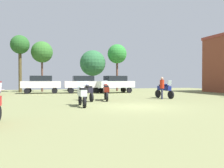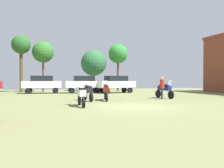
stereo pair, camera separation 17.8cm
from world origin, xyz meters
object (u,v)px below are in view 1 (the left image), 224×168
motorcycle_1 (106,91)px  car_2 (41,83)px  motorcycle_4 (88,91)px  car_3 (83,83)px  tree_3 (93,63)px  tree_5 (42,52)px  car_1 (115,83)px  tree_1 (117,54)px  tree_2 (20,46)px  motorcycle_7 (164,89)px  person_1 (162,86)px  motorcycle_6 (82,94)px

motorcycle_1 → car_2: 11.78m
motorcycle_4 → car_2: size_ratio=0.47×
car_2 → car_3: same height
car_2 → tree_3: tree_3 is taller
tree_5 → tree_3: bearing=-1.8°
car_1 → tree_5: 10.63m
tree_1 → tree_2: 12.54m
motorcycle_7 → person_1: 1.11m
person_1 → tree_2: size_ratio=0.25×
motorcycle_4 → tree_1: size_ratio=0.32×
motorcycle_1 → tree_2: 16.58m
motorcycle_1 → motorcycle_6: (-2.40, -3.27, -0.02)m
motorcycle_4 → tree_3: bearing=69.4°
motorcycle_1 → car_1: (3.76, 9.17, 0.44)m
motorcycle_4 → tree_3: tree_3 is taller
motorcycle_1 → motorcycle_6: bearing=-115.1°
motorcycle_6 → tree_1: bearing=65.7°
motorcycle_4 → person_1: person_1 is taller
motorcycle_4 → motorcycle_6: motorcycle_4 is taller
tree_3 → tree_2: bearing=-177.6°
tree_2 → car_3: bearing=-28.8°
motorcycle_4 → motorcycle_6: (-1.03, -3.27, -0.00)m
car_1 → car_3: size_ratio=1.03×
car_3 → car_1: bearing=-103.8°
tree_5 → motorcycle_1: bearing=-73.6°
car_1 → motorcycle_7: bearing=-178.2°
motorcycle_7 → car_2: bearing=-56.6°
car_1 → person_1: size_ratio=2.55×
motorcycle_1 → person_1: person_1 is taller
person_1 → motorcycle_4: bearing=-59.3°
car_2 → tree_5: bearing=2.0°
tree_1 → motorcycle_7: bearing=-91.2°
motorcycle_7 → tree_1: tree_1 is taller
motorcycle_6 → person_1: person_1 is taller
person_1 → tree_2: bearing=-108.6°
car_1 → tree_1: bearing=-29.4°
motorcycle_1 → person_1: (4.59, -0.20, 0.31)m
tree_2 → tree_3: (9.26, 0.38, -1.89)m
tree_3 → person_1: bearing=-81.2°
motorcycle_7 → motorcycle_6: bearing=16.6°
motorcycle_6 → tree_2: (-4.57, 17.47, 4.99)m
motorcycle_1 → motorcycle_4: motorcycle_1 is taller
motorcycle_1 → motorcycle_4: size_ratio=1.07×
tree_2 → tree_5: bearing=12.8°
tree_1 → tree_3: bearing=166.2°
car_1 → tree_2: bearing=56.6°
motorcycle_1 → motorcycle_6: 4.06m
motorcycle_1 → car_2: (-4.50, 10.87, 0.44)m
person_1 → motorcycle_7: bearing=172.6°
car_2 → tree_1: tree_1 is taller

